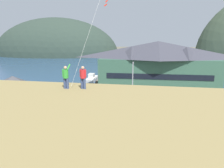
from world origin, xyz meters
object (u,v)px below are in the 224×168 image
Objects in this scene: moored_boat_wharfside at (92,78)px; parked_car_lone_by_shed at (159,130)px; harbor_lodge at (157,65)px; parking_light_pole at (133,81)px; storage_shed_waterside at (128,78)px; person_kite_flyer at (66,76)px; parked_car_front_row_silver at (159,107)px; person_companion at (83,77)px; parked_car_back_row_left at (107,120)px; wharf_dock at (106,78)px; storage_shed_near_lot at (14,91)px; parked_car_back_row_right at (73,105)px; parked_car_mid_row_far at (107,107)px.

moored_boat_wharfside is 34.33m from parked_car_lone_by_shed.
parking_light_pole is at bearing -112.48° from harbor_lodge.
storage_shed_waterside is 32.81m from person_kite_flyer.
harbor_lodge is 14.71m from parked_car_front_row_silver.
parked_car_lone_by_shed is at bearing 44.47° from person_kite_flyer.
storage_shed_waterside is 3.40× the size of person_companion.
harbor_lodge reaches higher than storage_shed_waterside.
parked_car_back_row_left is at bearing -91.83° from storage_shed_waterside.
wharf_dock is at bearing 139.17° from harbor_lodge.
storage_shed_near_lot reaches higher than parked_car_back_row_left.
parked_car_lone_by_shed is 12.05m from parking_light_pole.
person_companion reaches higher than wharf_dock.
storage_shed_near_lot is 3.58× the size of person_companion.
parked_car_back_row_right and parked_car_back_row_left have the same top height.
person_companion is (0.05, -9.16, 7.35)m from parked_car_back_row_left.
wharf_dock is 2.05× the size of moored_boat_wharfside.
parked_car_mid_row_far is at bearing -95.64° from storage_shed_waterside.
parked_car_back_row_left is 11.75m from person_companion.
person_kite_flyer is (15.69, -14.91, 5.68)m from storage_shed_near_lot.
parked_car_back_row_right is 0.57× the size of parking_light_pole.
parked_car_front_row_silver is at bearing 1.28° from storage_shed_near_lot.
parking_light_pole reaches higher than parked_car_lone_by_shed.
person_kite_flyer reaches higher than storage_shed_near_lot.
parked_car_lone_by_shed is (6.44, -1.76, 0.00)m from parked_car_back_row_left.
harbor_lodge reaches higher than moored_boat_wharfside.
parked_car_back_row_left is at bearing -78.68° from parked_car_mid_row_far.
moored_boat_wharfside is at bearing 102.69° from person_kite_flyer.
harbor_lodge is 11.86m from parking_light_pole.
harbor_lodge is 17.66m from parked_car_mid_row_far.
parked_car_mid_row_far is at bearing -131.87° from parking_light_pole.
moored_boat_wharfside is 23.24m from parking_light_pole.
parking_light_pole is (2.62, 9.18, 3.31)m from parked_car_back_row_left.
moored_boat_wharfside is at bearing -135.77° from wharf_dock.
parked_car_back_row_left is 10.10m from parking_light_pole.
wharf_dock is at bearing 44.23° from moored_boat_wharfside.
person_companion reaches higher than parking_light_pole.
parked_car_front_row_silver is at bearing -69.75° from storage_shed_waterside.
parking_light_pole is (-3.81, 10.94, 3.31)m from parked_car_lone_by_shed.
parked_car_back_row_right is (-13.59, -15.02, -4.67)m from harbor_lodge.
harbor_lodge is at bearing 70.44° from parked_car_back_row_left.
storage_shed_near_lot is 1.05× the size of storage_shed_waterside.
wharf_dock is at bearing 128.74° from storage_shed_waterside.
storage_shed_waterside is at bearing 110.25° from parked_car_front_row_silver.
parked_car_front_row_silver is (-0.22, -13.94, -4.67)m from harbor_lodge.
person_companion reaches higher than storage_shed_waterside.
parked_car_front_row_silver is at bearing 62.12° from person_kite_flyer.
parked_car_lone_by_shed is at bearing -15.30° from parked_car_back_row_left.
storage_shed_near_lot is 1.47× the size of parked_car_back_row_right.
parked_car_front_row_silver is at bearing -53.29° from moored_boat_wharfside.
parked_car_mid_row_far is at bearing -118.59° from harbor_lodge.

